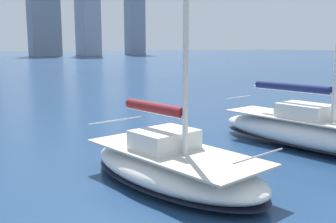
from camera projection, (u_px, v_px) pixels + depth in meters
The scene contains 2 objects.
sailboat_navy at pixel (315, 132), 15.46m from camera, with size 3.61×9.02×9.79m.
sailboat_maroon at pixel (173, 162), 11.59m from camera, with size 3.98×6.94×12.71m.
Camera 1 is at (5.18, 2.94, 4.04)m, focal length 42.00 mm.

